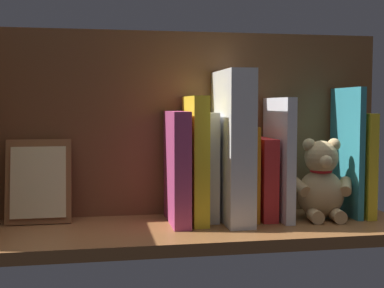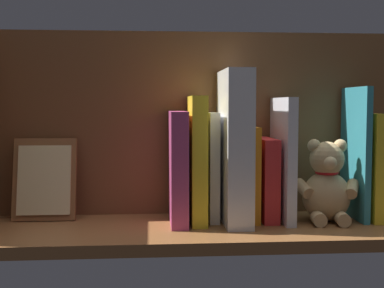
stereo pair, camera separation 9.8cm
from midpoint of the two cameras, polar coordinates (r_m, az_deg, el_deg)
ground_plane at (r=101.04cm, az=2.83°, el=-9.38°), size 84.64×27.33×2.20cm
shelf_back_panel at (r=109.60cm, az=2.10°, el=2.25°), size 84.64×1.50×37.78cm
book_0 at (r=112.36cm, az=20.82°, el=-2.25°), size 1.96×13.61×21.04cm
book_1 at (r=111.34cm, az=19.76°, el=-0.94°), size 1.24×13.20×26.26cm
teddy_bear at (r=106.97cm, az=17.01°, el=-4.33°), size 12.97×11.07×16.10cm
book_2 at (r=105.52cm, az=12.48°, el=-1.63°), size 1.89×14.59×24.16cm
book_3 at (r=106.12cm, az=10.67°, el=-3.75°), size 3.01×12.51×16.14cm
book_4 at (r=105.35cm, az=9.16°, el=-3.15°), size 1.35×12.31×18.49cm
dictionary_thick_white at (r=101.83cm, az=7.41°, el=-0.31°), size 4.91×16.49×29.36cm
book_5 at (r=104.21cm, az=4.87°, el=-2.42°), size 1.90×11.09×21.25cm
book_6 at (r=102.10cm, az=3.30°, el=-1.66°), size 2.93×14.09×24.41cm
book_7 at (r=101.21cm, az=1.25°, el=-2.53°), size 3.18×15.32×21.52cm
picture_frame_leaning at (r=106.94cm, az=-13.19°, el=-3.79°), size 12.30×5.23×16.20cm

